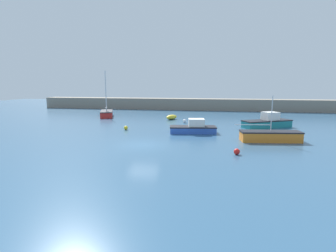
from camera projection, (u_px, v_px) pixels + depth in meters
ground_plane at (143, 146)px, 22.70m from camera, size 120.00×120.00×0.20m
harbor_breakwater at (185, 104)px, 53.14m from camera, size 60.51×3.15×2.25m
sailboat_tall_mast at (107, 113)px, 41.83m from camera, size 3.45×5.20×7.23m
motorboat_with_cabin at (194, 128)px, 28.02m from camera, size 5.14×2.51×1.53m
sailboat_short_mast at (270, 136)px, 23.92m from camera, size 6.04×2.33×4.18m
cabin_cruiser_white at (267, 122)px, 31.56m from camera, size 6.22×4.53×1.86m
dinghy_near_pier at (172, 117)px, 38.61m from camera, size 1.85×2.15×0.70m
mooring_buoy_yellow at (126, 128)px, 29.95m from camera, size 0.46×0.46×0.46m
mooring_buoy_red at (237, 152)px, 19.47m from camera, size 0.46×0.46×0.46m
mooring_buoy_white at (185, 121)px, 35.21m from camera, size 0.49×0.49×0.49m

